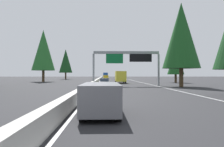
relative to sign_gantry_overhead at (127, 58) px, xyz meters
The scene contains 16 objects.
ground_plane 20.85m from the sign_gantry_overhead, 17.39° to the left, with size 320.00×320.00×0.00m, color #262628.
median_barrier 40.06m from the sign_gantry_overhead, ahead, with size 180.00×0.56×0.90m, color #ADAAA3.
shoulder_stripe_right 30.23m from the sign_gantry_overhead, 10.62° to the right, with size 160.00×0.16×0.01m, color silver.
shoulder_stripe_median 30.28m from the sign_gantry_overhead, 11.18° to the left, with size 160.00×0.16×0.01m, color silver.
sign_gantry_overhead is the anchor object (origin of this frame).
minivan_mid_left 31.01m from the sign_gantry_overhead, behind, with size 5.00×1.95×1.69m.
sedan_far_center 6.33m from the sign_gantry_overhead, 104.75° to the left, with size 4.40×1.80×1.47m.
box_truck_mid_right 14.48m from the sign_gantry_overhead, ahead, with size 8.50×2.40×2.95m.
bus_distant_a 83.82m from the sign_gantry_overhead, ahead, with size 11.50×2.55×3.10m.
pickup_far_right 40.80m from the sign_gantry_overhead, ahead, with size 5.60×2.00×1.86m.
sedan_distant_b 66.73m from the sign_gantry_overhead, ahead, with size 4.40×1.80×1.47m.
sedan_near_center 73.53m from the sign_gantry_overhead, ahead, with size 4.40×1.80×1.47m.
conifer_right_near 10.47m from the sign_gantry_overhead, 110.87° to the right, with size 6.49×6.49×14.76m.
conifer_right_mid 21.51m from the sign_gantry_overhead, 41.56° to the right, with size 4.34×4.34×9.85m.
conifer_left_mid 32.98m from the sign_gantry_overhead, 42.88° to the left, with size 6.68×6.68×15.17m.
conifer_left_far 61.98m from the sign_gantry_overhead, 20.56° to the left, with size 5.83×5.83×13.24m.
Camera 1 is at (-1.88, -1.98, 2.19)m, focal length 36.34 mm.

